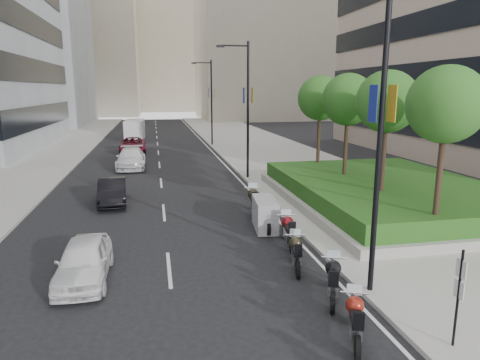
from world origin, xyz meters
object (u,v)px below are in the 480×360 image
object	(u,v)px
motorcycle_5	(265,214)
car_a	(84,261)
parking_sign	(458,293)
motorcycle_2	(333,280)
motorcycle_3	(296,253)
car_b	(112,191)
lamp_post_1	(246,104)
lamp_post_2	(210,98)
motorcycle_4	(288,231)
motorcycle_1	(355,319)
car_c	(131,158)
car_d	(133,145)
lamp_post_0	(376,123)
motorcycle_6	(253,201)
delivery_van	(135,131)

from	to	relation	value
motorcycle_5	car_a	bearing A→B (deg)	125.06
parking_sign	motorcycle_2	world-z (taller)	parking_sign
motorcycle_3	car_b	bearing A→B (deg)	48.26
lamp_post_1	lamp_post_2	size ratio (longest dim) A/B	1.00
motorcycle_4	car_a	world-z (taller)	car_a
lamp_post_2	motorcycle_1	world-z (taller)	lamp_post_2
car_c	car_d	xyz separation A→B (m)	(-0.24, 8.47, -0.03)
lamp_post_0	motorcycle_6	bearing A→B (deg)	98.63
motorcycle_6	car_c	xyz separation A→B (m)	(-6.45, 14.12, 0.11)
lamp_post_0	motorcycle_1	xyz separation A→B (m)	(-1.39, -2.13, -4.51)
motorcycle_4	car_b	size ratio (longest dim) A/B	0.56
car_c	car_d	distance (m)	8.48
motorcycle_6	car_a	distance (m)	9.31
motorcycle_2	motorcycle_5	xyz separation A→B (m)	(-0.32, 6.57, 0.08)
lamp_post_2	car_b	xyz separation A→B (m)	(-8.27, -22.76, -4.40)
car_b	car_a	bearing A→B (deg)	-93.97
car_c	delivery_van	xyz separation A→B (m)	(-0.46, 19.66, 0.34)
motorcycle_5	lamp_post_0	bearing A→B (deg)	-162.04
motorcycle_2	car_b	world-z (taller)	car_b
car_b	car_d	distance (m)	19.21
motorcycle_3	car_d	size ratio (longest dim) A/B	0.39
lamp_post_0	car_a	distance (m)	9.78
lamp_post_2	delivery_van	xyz separation A→B (m)	(-8.26, 7.63, -3.97)
motorcycle_2	motorcycle_3	xyz separation A→B (m)	(-0.34, 2.29, -0.03)
motorcycle_4	delivery_van	world-z (taller)	delivery_van
lamp_post_1	delivery_van	xyz separation A→B (m)	(-8.26, 25.63, -3.97)
car_b	lamp_post_1	bearing A→B (deg)	26.19
parking_sign	delivery_van	distance (m)	46.49
car_d	lamp_post_2	bearing A→B (deg)	22.80
motorcycle_3	car_c	world-z (taller)	car_c
lamp_post_0	lamp_post_2	size ratio (longest dim) A/B	1.00
lamp_post_1	motorcycle_3	size ratio (longest dim) A/B	4.36
parking_sign	motorcycle_2	xyz separation A→B (m)	(-1.71, 2.95, -0.87)
lamp_post_1	motorcycle_5	xyz separation A→B (m)	(-1.37, -10.48, -4.40)
car_b	motorcycle_5	bearing A→B (deg)	-43.43
car_c	lamp_post_0	bearing A→B (deg)	-71.41
lamp_post_2	motorcycle_5	size ratio (longest dim) A/B	3.86
delivery_van	motorcycle_6	bearing A→B (deg)	-76.37
car_d	motorcycle_3	bearing A→B (deg)	-78.25
lamp_post_0	motorcycle_2	world-z (taller)	lamp_post_0
car_d	parking_sign	bearing A→B (deg)	-76.90
motorcycle_4	motorcycle_6	world-z (taller)	motorcycle_6
lamp_post_0	delivery_van	distance (m)	43.60
motorcycle_2	car_a	distance (m)	7.75
motorcycle_1	motorcycle_3	world-z (taller)	motorcycle_3
lamp_post_0	motorcycle_2	xyz separation A→B (m)	(-1.05, -0.05, -4.48)
car_a	delivery_van	size ratio (longest dim) A/B	0.68
lamp_post_1	motorcycle_5	distance (m)	11.45
motorcycle_6	car_d	size ratio (longest dim) A/B	0.47
lamp_post_0	motorcycle_6	distance (m)	9.98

